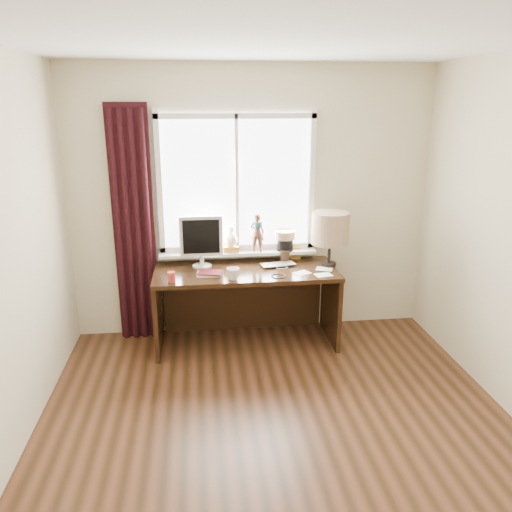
{
  "coord_description": "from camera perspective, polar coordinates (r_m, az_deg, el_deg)",
  "views": [
    {
      "loc": [
        -0.52,
        -2.75,
        2.25
      ],
      "look_at": [
        -0.05,
        1.25,
        1.0
      ],
      "focal_mm": 35.0,
      "sensor_mm": 36.0,
      "label": 1
    }
  ],
  "objects": [
    {
      "name": "notebook_stack",
      "position": [
        4.52,
        -5.32,
        -1.99
      ],
      "size": [
        0.24,
        0.19,
        0.03
      ],
      "color": "beige",
      "rests_on": "desk"
    },
    {
      "name": "monitor",
      "position": [
        4.68,
        -6.29,
        2.01
      ],
      "size": [
        0.4,
        0.18,
        0.49
      ],
      "color": "beige",
      "rests_on": "desk"
    },
    {
      "name": "loose_papers",
      "position": [
        4.61,
        6.94,
        -1.86
      ],
      "size": [
        0.42,
        0.31,
        0.0
      ],
      "color": "white",
      "rests_on": "desk"
    },
    {
      "name": "desk_cables",
      "position": [
        4.62,
        2.64,
        -1.69
      ],
      "size": [
        0.28,
        0.42,
        0.01
      ],
      "color": "black",
      "rests_on": "desk"
    },
    {
      "name": "brush_holder",
      "position": [
        4.86,
        3.32,
        -0.01
      ],
      "size": [
        0.09,
        0.09,
        0.25
      ],
      "color": "black",
      "rests_on": "desk"
    },
    {
      "name": "curtain",
      "position": [
        4.83,
        -13.8,
        3.15
      ],
      "size": [
        0.38,
        0.09,
        2.25
      ],
      "color": "black",
      "rests_on": "floor"
    },
    {
      "name": "wall_back",
      "position": [
        4.87,
        -0.45,
        5.99
      ],
      "size": [
        3.5,
        0.0,
        2.6
      ],
      "primitive_type": "cube",
      "rotation": [
        1.57,
        0.0,
        0.0
      ],
      "color": "beige",
      "rests_on": "ground"
    },
    {
      "name": "mug",
      "position": [
        4.39,
        -2.64,
        -2.01
      ],
      "size": [
        0.15,
        0.15,
        0.11
      ],
      "primitive_type": "imported",
      "rotation": [
        0.0,
        0.0,
        0.87
      ],
      "color": "white",
      "rests_on": "desk"
    },
    {
      "name": "desk",
      "position": [
        4.82,
        -1.25,
        -3.96
      ],
      "size": [
        1.7,
        0.7,
        0.75
      ],
      "color": "#331F10",
      "rests_on": "floor"
    },
    {
      "name": "red_cup",
      "position": [
        4.39,
        -9.64,
        -2.37
      ],
      "size": [
        0.07,
        0.07,
        0.09
      ],
      "primitive_type": "cylinder",
      "color": "#A63023",
      "rests_on": "desk"
    },
    {
      "name": "window",
      "position": [
        4.81,
        -2.09,
        5.83
      ],
      "size": [
        1.52,
        0.22,
        1.4
      ],
      "color": "white",
      "rests_on": "ground"
    },
    {
      "name": "table_lamp",
      "position": [
        4.72,
        8.49,
        3.1
      ],
      "size": [
        0.35,
        0.35,
        0.52
      ],
      "color": "black",
      "rests_on": "desk"
    },
    {
      "name": "ceiling",
      "position": [
        2.82,
        4.36,
        24.32
      ],
      "size": [
        3.5,
        4.0,
        0.0
      ],
      "primitive_type": "cube",
      "color": "white",
      "rests_on": "wall_back"
    },
    {
      "name": "laptop",
      "position": [
        4.75,
        2.54,
        -1.01
      ],
      "size": [
        0.36,
        0.26,
        0.03
      ],
      "primitive_type": "imported",
      "rotation": [
        0.0,
        0.0,
        0.18
      ],
      "color": "silver",
      "rests_on": "desk"
    },
    {
      "name": "icon_frame",
      "position": [
        4.97,
        4.56,
        0.4
      ],
      "size": [
        0.1,
        0.03,
        0.13
      ],
      "color": "gold",
      "rests_on": "desk"
    },
    {
      "name": "floor",
      "position": [
        3.59,
        3.35,
        -21.58
      ],
      "size": [
        3.5,
        4.0,
        0.0
      ],
      "primitive_type": "cube",
      "color": "#552E1B",
      "rests_on": "ground"
    }
  ]
}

